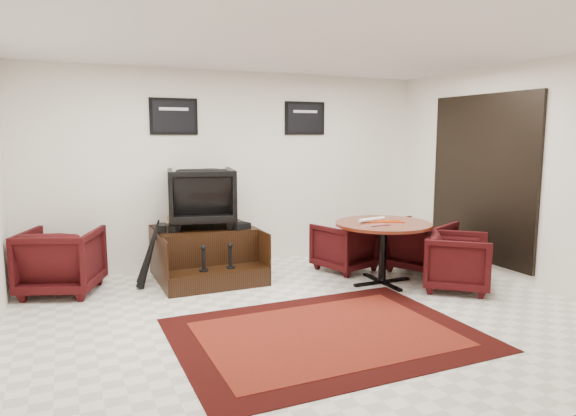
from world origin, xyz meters
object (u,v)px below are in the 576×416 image
object	(u,v)px
shine_podium	(205,254)
shine_chair	(201,194)
table_chair_back	(345,244)
armchair_side	(61,258)
meeting_table	(383,230)
table_chair_window	(421,243)
table_chair_corner	(457,259)

from	to	relation	value
shine_podium	shine_chair	distance (m)	0.82
shine_podium	table_chair_back	bearing A→B (deg)	-13.49
shine_chair	table_chair_back	xyz separation A→B (m)	(1.90, -0.59, -0.74)
armchair_side	meeting_table	size ratio (longest dim) A/B	0.71
shine_chair	table_chair_back	size ratio (longest dim) A/B	1.19
meeting_table	table_chair_window	bearing A→B (deg)	19.76
armchair_side	table_chair_back	bearing A→B (deg)	-166.08
table_chair_back	armchair_side	bearing A→B (deg)	-24.11
table_chair_window	shine_podium	bearing A→B (deg)	46.18
table_chair_back	table_chair_corner	distance (m)	1.58
table_chair_back	table_chair_window	bearing A→B (deg)	136.30
meeting_table	table_chair_window	size ratio (longest dim) A/B	1.52
table_chair_back	shine_podium	bearing A→B (deg)	-30.53
table_chair_corner	meeting_table	bearing A→B (deg)	89.58
table_chair_back	table_chair_window	distance (m)	1.06
table_chair_window	table_chair_corner	xyz separation A→B (m)	(-0.15, -0.90, -0.01)
table_chair_back	table_chair_corner	world-z (taller)	table_chair_corner
shine_chair	table_chair_window	distance (m)	3.12
shine_podium	armchair_side	size ratio (longest dim) A/B	1.53
shine_chair	armchair_side	world-z (taller)	shine_chair
shine_chair	armchair_side	size ratio (longest dim) A/B	1.02
shine_chair	table_chair_window	bearing A→B (deg)	170.31
table_chair_back	table_chair_window	size ratio (longest dim) A/B	0.93
armchair_side	meeting_table	bearing A→B (deg)	-177.07
armchair_side	table_chair_window	world-z (taller)	armchair_side
table_chair_back	meeting_table	bearing A→B (deg)	80.73
shine_podium	shine_chair	world-z (taller)	shine_chair
shine_chair	armchair_side	xyz separation A→B (m)	(-1.77, -0.14, -0.68)
armchair_side	table_chair_back	distance (m)	3.69
meeting_table	table_chair_window	distance (m)	0.94
shine_podium	table_chair_window	world-z (taller)	table_chair_window
shine_chair	table_chair_window	xyz separation A→B (m)	(2.84, -1.07, -0.71)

